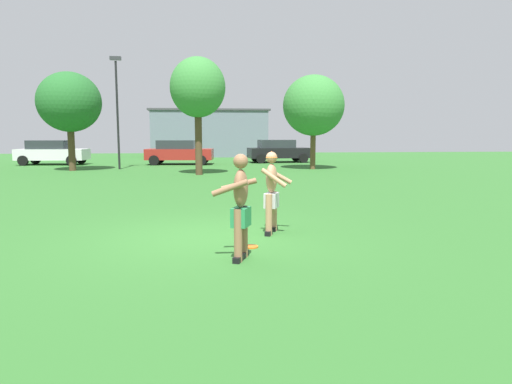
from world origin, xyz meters
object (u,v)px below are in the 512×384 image
at_px(car_red_far_end, 179,152).
at_px(tree_right_field, 69,102).
at_px(tree_near_building, 314,106).
at_px(car_black_mid_lot, 278,151).
at_px(frisbee, 251,247).
at_px(lamp_post, 117,102).
at_px(car_white_near_post, 52,152).
at_px(player_in_green, 240,205).
at_px(tree_behind_players, 198,88).
at_px(player_with_cap, 272,189).

height_order(car_red_far_end, tree_right_field, tree_right_field).
bearing_deg(tree_near_building, car_black_mid_lot, 98.76).
distance_m(frisbee, car_red_far_end, 22.72).
bearing_deg(lamp_post, car_white_near_post, 139.45).
height_order(player_in_green, tree_behind_players, tree_behind_players).
relative_size(player_with_cap, tree_behind_players, 0.29).
xyz_separation_m(frisbee, lamp_post, (-5.72, 18.80, 3.77)).
xyz_separation_m(car_white_near_post, tree_near_building, (15.98, -5.43, 2.73)).
bearing_deg(lamp_post, player_in_green, -74.34).
relative_size(player_with_cap, car_white_near_post, 0.37).
relative_size(car_white_near_post, lamp_post, 0.71).
bearing_deg(car_white_near_post, tree_right_field, -62.30).
distance_m(player_with_cap, player_in_green, 2.04).
height_order(player_with_cap, tree_right_field, tree_right_field).
bearing_deg(tree_right_field, player_in_green, -67.31).
height_order(frisbee, tree_behind_players, tree_behind_players).
distance_m(lamp_post, tree_near_building, 10.99).
bearing_deg(player_with_cap, lamp_post, 109.47).
bearing_deg(lamp_post, player_with_cap, -70.53).
distance_m(player_in_green, car_red_far_end, 23.43).
bearing_deg(player_with_cap, car_black_mid_lot, 80.84).
bearing_deg(player_in_green, tree_behind_players, 93.42).
bearing_deg(frisbee, player_with_cap, 64.90).
relative_size(car_red_far_end, tree_behind_players, 0.79).
relative_size(player_with_cap, tree_right_field, 0.31).
distance_m(player_with_cap, car_white_near_post, 24.72).
xyz_separation_m(car_white_near_post, tree_right_field, (2.72, -5.18, 2.83)).
distance_m(frisbee, lamp_post, 20.01).
bearing_deg(car_white_near_post, car_red_far_end, -3.93).
xyz_separation_m(frisbee, tree_behind_players, (-1.16, 14.69, 4.15)).
xyz_separation_m(player_in_green, car_black_mid_lot, (4.46, 24.82, -0.06)).
height_order(player_with_cap, car_red_far_end, player_with_cap).
xyz_separation_m(lamp_post, tree_right_field, (-2.33, -0.86, -0.12)).
relative_size(car_red_far_end, tree_near_building, 0.85).
height_order(player_with_cap, lamp_post, lamp_post).
relative_size(player_in_green, tree_right_field, 0.32).
bearing_deg(player_with_cap, tree_near_building, 74.22).
xyz_separation_m(lamp_post, tree_near_building, (10.93, -1.11, -0.22)).
distance_m(car_red_far_end, tree_behind_players, 8.67).
bearing_deg(frisbee, tree_near_building, 73.59).
bearing_deg(tree_right_field, car_white_near_post, 117.70).
distance_m(car_white_near_post, car_red_far_end, 8.20).
xyz_separation_m(car_black_mid_lot, lamp_post, (-9.95, -5.26, 2.95)).
relative_size(frisbee, tree_behind_players, 0.05).
height_order(car_white_near_post, car_red_far_end, same).
xyz_separation_m(player_with_cap, car_white_near_post, (-11.30, 21.99, -0.07)).
bearing_deg(player_in_green, frisbee, 72.78).
bearing_deg(car_red_far_end, frisbee, -83.45).
bearing_deg(lamp_post, car_red_far_end, 50.28).
height_order(frisbee, car_black_mid_lot, car_black_mid_lot).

